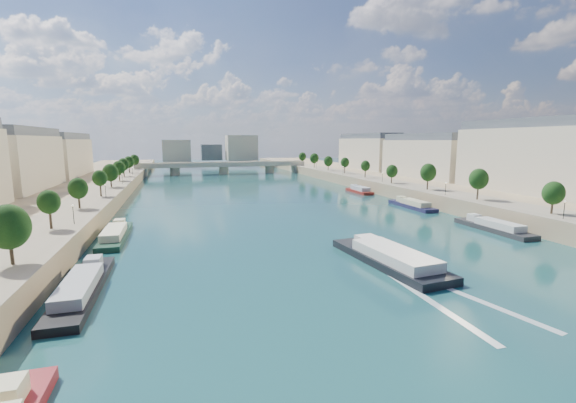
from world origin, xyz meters
TOP-DOWN VIEW (x-y plane):
  - ground at (0.00, 100.00)m, footprint 700.00×700.00m
  - quay_left at (-72.00, 100.00)m, footprint 44.00×520.00m
  - quay_right at (72.00, 100.00)m, footprint 44.00×520.00m
  - pave_left at (-57.00, 100.00)m, footprint 14.00×520.00m
  - pave_right at (57.00, 100.00)m, footprint 14.00×520.00m
  - trees_left at (-55.00, 102.00)m, footprint 4.80×268.80m
  - trees_right at (55.00, 110.00)m, footprint 4.80×268.80m
  - lamps_left at (-52.50, 90.00)m, footprint 0.36×200.36m
  - lamps_right at (52.50, 105.00)m, footprint 0.36×200.36m
  - buildings_right at (85.00, 112.00)m, footprint 16.00×226.00m
  - skyline at (3.19, 319.52)m, footprint 79.00×42.00m
  - bridge at (0.00, 243.74)m, footprint 112.00×12.00m
  - tour_barge at (6.02, 41.26)m, footprint 10.68×28.82m
  - wake at (6.02, 24.67)m, footprint 10.74×26.02m
  - moored_barges_left at (-45.50, 27.24)m, footprint 5.00×125.75m
  - moored_barges_right at (45.50, 54.08)m, footprint 5.00×163.58m

SIDE VIEW (x-z plane):
  - ground at x=0.00m, z-range 0.00..0.00m
  - wake at x=6.02m, z-range 0.00..0.04m
  - moored_barges_right at x=45.50m, z-range -0.96..2.64m
  - moored_barges_left at x=-45.50m, z-range -0.96..2.64m
  - tour_barge at x=6.02m, z-range -0.84..2.98m
  - quay_left at x=-72.00m, z-range 0.00..5.00m
  - quay_right at x=72.00m, z-range 0.00..5.00m
  - pave_left at x=-57.00m, z-range 5.00..5.10m
  - pave_right at x=57.00m, z-range 5.00..5.10m
  - bridge at x=0.00m, z-range 1.01..9.16m
  - lamps_left at x=-52.50m, z-range 5.64..9.92m
  - lamps_right at x=52.50m, z-range 5.64..9.92m
  - trees_left at x=-55.00m, z-range 6.35..14.61m
  - trees_right at x=55.00m, z-range 6.35..14.61m
  - skyline at x=3.19m, z-range 3.66..25.66m
  - buildings_right at x=85.00m, z-range 4.85..28.05m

